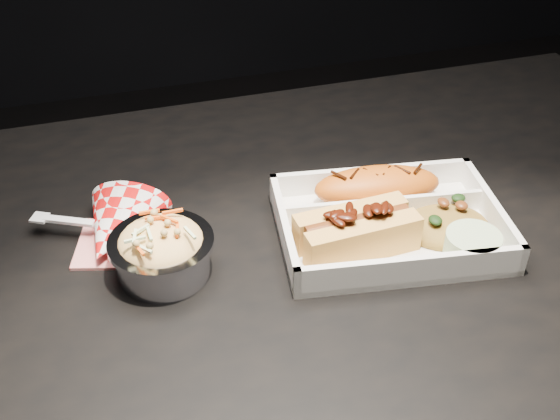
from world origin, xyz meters
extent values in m
cube|color=black|center=(0.00, 0.00, 0.73)|extent=(1.20, 0.80, 0.03)
cylinder|color=black|center=(0.55, 0.35, 0.36)|extent=(0.05, 0.05, 0.72)
cube|color=silver|center=(0.11, 0.01, 0.75)|extent=(0.27, 0.21, 0.01)
cube|color=silver|center=(0.12, 0.10, 0.77)|extent=(0.25, 0.04, 0.04)
cube|color=silver|center=(0.10, -0.07, 0.77)|extent=(0.25, 0.04, 0.04)
cube|color=silver|center=(-0.01, 0.03, 0.77)|extent=(0.03, 0.18, 0.04)
cube|color=silver|center=(0.23, 0.00, 0.77)|extent=(0.03, 0.18, 0.04)
cube|color=silver|center=(0.11, 0.04, 0.77)|extent=(0.23, 0.04, 0.03)
ellipsoid|color=#C75A13|center=(0.12, 0.07, 0.78)|extent=(0.16, 0.08, 0.04)
cube|color=#E7A84F|center=(0.06, -0.02, 0.78)|extent=(0.13, 0.03, 0.04)
cube|color=#E7A84F|center=(0.06, 0.01, 0.78)|extent=(0.13, 0.03, 0.04)
cylinder|color=brown|center=(0.06, 0.00, 0.79)|extent=(0.12, 0.03, 0.03)
ellipsoid|color=olive|center=(0.17, -0.01, 0.77)|extent=(0.11, 0.10, 0.03)
cylinder|color=#B0C998|center=(0.17, -0.06, 0.77)|extent=(0.06, 0.06, 0.03)
cylinder|color=silver|center=(-0.15, 0.02, 0.77)|extent=(0.10, 0.10, 0.04)
cylinder|color=silver|center=(-0.15, 0.02, 0.79)|extent=(0.11, 0.11, 0.01)
ellipsoid|color=beige|center=(-0.15, 0.02, 0.79)|extent=(0.09, 0.09, 0.04)
cube|color=red|center=(-0.18, 0.08, 0.75)|extent=(0.13, 0.12, 0.00)
cone|color=red|center=(-0.19, 0.09, 0.77)|extent=(0.14, 0.14, 0.10)
cube|color=white|center=(-0.24, 0.12, 0.77)|extent=(0.06, 0.04, 0.00)
cube|color=white|center=(-0.27, 0.14, 0.77)|extent=(0.02, 0.02, 0.00)
camera|label=1|loc=(-0.20, -0.56, 1.25)|focal=45.00mm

